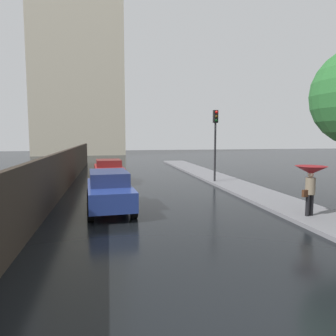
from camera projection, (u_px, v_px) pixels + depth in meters
name	position (u px, v px, depth m)	size (l,w,h in m)	color
ground	(246.00, 328.00, 4.71)	(120.00, 120.00, 0.00)	black
car_blue_near_kerb	(109.00, 190.00, 12.14)	(1.92, 4.25, 1.51)	navy
car_red_mid_road	(109.00, 170.00, 19.59)	(1.96, 4.13, 1.41)	maroon
pedestrian_with_umbrella_far	(311.00, 175.00, 10.68)	(1.05, 1.05, 1.72)	black
traffic_light	(215.00, 132.00, 18.82)	(0.26, 0.39, 4.28)	black
distant_tower	(77.00, 49.00, 49.12)	(14.05, 11.53, 38.85)	beige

